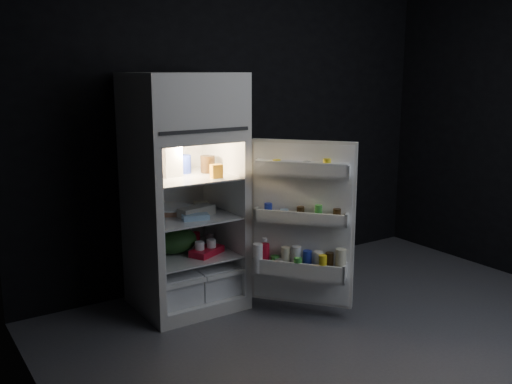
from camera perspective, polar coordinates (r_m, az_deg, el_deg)
floor at (r=4.02m, az=11.72°, el=-14.74°), size 4.00×3.40×0.00m
wall_back at (r=4.95m, az=-1.70°, el=6.92°), size 4.00×0.00×2.70m
wall_left at (r=2.60m, az=-19.81°, el=1.46°), size 0.00×3.40×2.70m
refrigerator at (r=4.32m, az=-7.34°, el=0.78°), size 0.76×0.71×1.78m
fridge_door at (r=4.15m, az=4.56°, el=-3.59°), size 0.61×0.67×1.22m
milk_jug at (r=4.25m, az=-8.65°, el=3.15°), size 0.15×0.15×0.24m
mayo_jar at (r=4.37m, az=-7.19°, el=2.78°), size 0.12×0.12×0.14m
jam_jar at (r=4.39m, az=-4.85°, el=2.80°), size 0.11×0.11×0.13m
amber_bottle at (r=4.22m, az=-11.03°, el=2.86°), size 0.09×0.09×0.22m
small_carton at (r=4.16m, az=-3.98°, el=2.09°), size 0.09×0.07×0.10m
egg_carton at (r=4.30m, az=-5.98°, el=-1.92°), size 0.30×0.17×0.07m
pie at (r=4.41m, az=-8.41°, el=-1.82°), size 0.31×0.31×0.04m
flat_package at (r=4.19m, az=-6.06°, el=-2.50°), size 0.21×0.14×0.04m
wrapped_pkg at (r=4.53m, az=-5.49°, el=-1.31°), size 0.14×0.13×0.05m
produce_bag at (r=4.41m, az=-8.14°, el=-4.81°), size 0.41×0.37×0.20m
yogurt_tray at (r=4.36m, az=-4.94°, el=-5.92°), size 0.30×0.24×0.05m
small_can_red at (r=4.64m, az=-6.01°, el=-4.56°), size 0.07×0.07×0.09m
small_can_silver at (r=4.60m, az=-4.63°, el=-4.70°), size 0.06×0.06×0.09m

